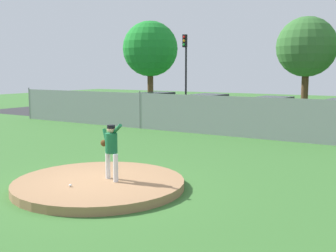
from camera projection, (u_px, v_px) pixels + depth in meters
ground_plane at (203, 151)px, 16.22m from camera, size 80.00×80.00×0.00m
asphalt_strip at (272, 126)px, 23.39m from camera, size 44.00×7.00×0.01m
pitchers_mound at (99, 184)px, 11.15m from camera, size 4.52×4.52×0.22m
pitcher_youth at (111, 146)px, 11.01m from camera, size 0.82×0.32×1.54m
baseball at (70, 185)px, 10.47m from camera, size 0.07×0.07×0.07m
chainlink_fence at (242, 117)px, 19.47m from camera, size 29.16×0.07×2.00m
parked_car_silver at (155, 106)px, 27.09m from camera, size 1.87×4.50×1.69m
parked_car_navy at (207, 109)px, 25.54m from camera, size 2.14×4.44×1.66m
parked_car_charcoal at (272, 113)px, 22.83m from camera, size 2.03×4.41×1.67m
traffic_light_near at (185, 61)px, 30.32m from camera, size 0.28×0.46×5.64m
tree_leaning_west at (150, 49)px, 34.94m from camera, size 4.58×4.58×7.17m
tree_broad_right at (307, 47)px, 29.74m from camera, size 4.24×4.24×6.88m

